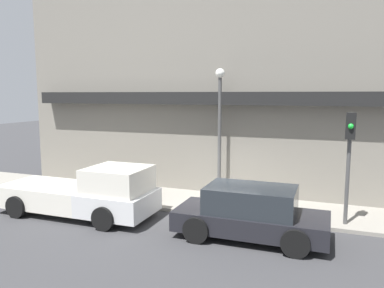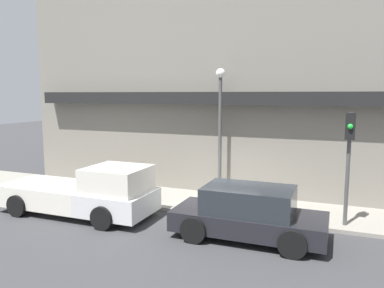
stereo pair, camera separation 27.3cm
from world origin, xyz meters
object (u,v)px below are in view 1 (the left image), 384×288
(pickup_truck, at_px, (86,194))
(parked_car, at_px, (251,213))
(fire_hydrant, at_px, (255,203))
(street_lamp, at_px, (220,117))
(traffic_light, at_px, (349,148))

(pickup_truck, bearing_deg, parked_car, 1.60)
(fire_hydrant, relative_size, street_lamp, 0.14)
(traffic_light, bearing_deg, parked_car, -145.35)
(parked_car, height_order, fire_hydrant, parked_car)
(pickup_truck, bearing_deg, fire_hydrant, 21.37)
(pickup_truck, relative_size, street_lamp, 1.11)
(pickup_truck, height_order, traffic_light, traffic_light)
(fire_hydrant, distance_m, street_lamp, 3.69)
(traffic_light, bearing_deg, fire_hydrant, 177.21)
(parked_car, height_order, traffic_light, traffic_light)
(street_lamp, bearing_deg, parked_car, -60.72)
(parked_car, xyz_separation_m, street_lamp, (-1.99, 3.55, 2.54))
(parked_car, relative_size, traffic_light, 1.25)
(parked_car, bearing_deg, pickup_truck, -178.03)
(parked_car, bearing_deg, street_lamp, 121.25)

